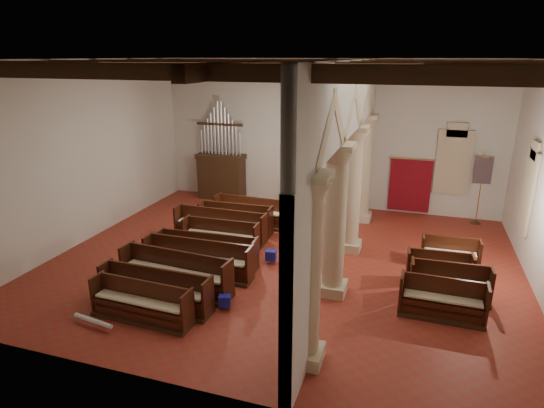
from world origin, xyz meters
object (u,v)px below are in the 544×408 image
at_px(pipe_organ, 221,168).
at_px(processional_banner, 478,202).
at_px(nave_pew_0, 142,308).
at_px(lectern, 292,195).
at_px(aisle_pew_0, 442,305).

distance_m(pipe_organ, processional_banner, 10.54).
bearing_deg(nave_pew_0, pipe_organ, 105.23).
height_order(pipe_organ, nave_pew_0, pipe_organ).
relative_size(processional_banner, nave_pew_0, 1.04).
xyz_separation_m(lectern, aisle_pew_0, (5.83, -7.35, -0.11)).
xyz_separation_m(pipe_organ, lectern, (3.23, -0.01, -0.93)).
bearing_deg(processional_banner, aisle_pew_0, -107.62).
bearing_deg(nave_pew_0, lectern, 86.36).
bearing_deg(nave_pew_0, processional_banner, 51.78).
xyz_separation_m(lectern, processional_banner, (7.30, 0.00, 0.40)).
distance_m(pipe_organ, lectern, 3.36).
xyz_separation_m(pipe_organ, processional_banner, (10.52, -0.01, -0.53)).
bearing_deg(aisle_pew_0, lectern, 129.49).
relative_size(pipe_organ, nave_pew_0, 1.67).
height_order(lectern, aisle_pew_0, lectern).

